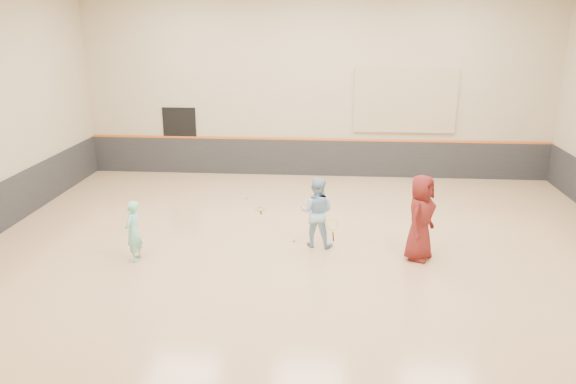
# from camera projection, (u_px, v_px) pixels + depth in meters

# --- Properties ---
(room) EXTENTS (15.04, 12.04, 6.22)m
(room) POSITION_uv_depth(u_px,v_px,m) (307.00, 212.00, 12.71)
(room) COLOR tan
(room) RESTS_ON ground
(wainscot_back) EXTENTS (14.90, 0.04, 1.20)m
(wainscot_back) POSITION_uv_depth(u_px,v_px,m) (315.00, 158.00, 18.45)
(wainscot_back) COLOR #232326
(wainscot_back) RESTS_ON floor
(accent_stripe) EXTENTS (14.90, 0.03, 0.06)m
(accent_stripe) POSITION_uv_depth(u_px,v_px,m) (316.00, 139.00, 18.25)
(accent_stripe) COLOR #D85914
(accent_stripe) RESTS_ON wall_back
(acoustic_panel) EXTENTS (3.20, 0.08, 2.00)m
(acoustic_panel) POSITION_uv_depth(u_px,v_px,m) (405.00, 101.00, 17.65)
(acoustic_panel) COLOR tan
(acoustic_panel) RESTS_ON wall_back
(doorway) EXTENTS (1.10, 0.05, 2.20)m
(doorway) POSITION_uv_depth(u_px,v_px,m) (180.00, 141.00, 18.65)
(doorway) COLOR black
(doorway) RESTS_ON floor
(girl) EXTENTS (0.38, 0.53, 1.34)m
(girl) POSITION_uv_depth(u_px,v_px,m) (133.00, 231.00, 11.95)
(girl) COLOR #7BD5C8
(girl) RESTS_ON floor
(instructor) EXTENTS (0.89, 0.75, 1.62)m
(instructor) POSITION_uv_depth(u_px,v_px,m) (317.00, 212.00, 12.70)
(instructor) COLOR #8CB7D9
(instructor) RESTS_ON floor
(young_man) EXTENTS (0.98, 1.10, 1.89)m
(young_man) POSITION_uv_depth(u_px,v_px,m) (421.00, 218.00, 11.97)
(young_man) COLOR maroon
(young_man) RESTS_ON floor
(held_racket) EXTENTS (0.28, 0.28, 0.58)m
(held_racket) POSITION_uv_depth(u_px,v_px,m) (332.00, 225.00, 12.53)
(held_racket) COLOR #A5C12A
(held_racket) RESTS_ON instructor
(spare_racket) EXTENTS (0.68, 0.68, 0.03)m
(spare_racket) POSITION_uv_depth(u_px,v_px,m) (260.00, 209.00, 15.34)
(spare_racket) COLOR #9ACA2C
(spare_racket) RESTS_ON floor
(ball_under_racket) EXTENTS (0.07, 0.07, 0.07)m
(ball_under_racket) POSITION_uv_depth(u_px,v_px,m) (294.00, 240.00, 13.13)
(ball_under_racket) COLOR yellow
(ball_under_racket) RESTS_ON floor
(ball_in_hand) EXTENTS (0.07, 0.07, 0.07)m
(ball_in_hand) POSITION_uv_depth(u_px,v_px,m) (429.00, 210.00, 11.82)
(ball_in_hand) COLOR #BDD531
(ball_in_hand) RESTS_ON young_man
(ball_beside_spare) EXTENTS (0.07, 0.07, 0.07)m
(ball_beside_spare) POSITION_uv_depth(u_px,v_px,m) (247.00, 198.00, 16.22)
(ball_beside_spare) COLOR #BDCF30
(ball_beside_spare) RESTS_ON floor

